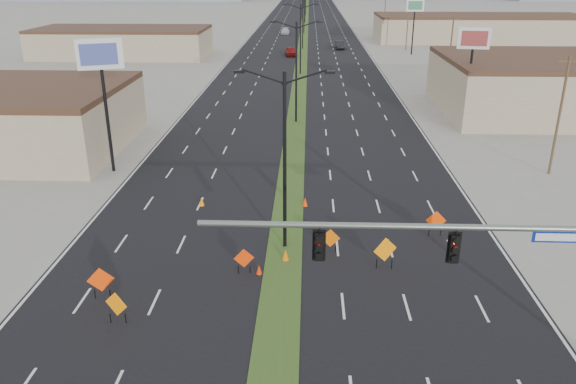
{
  "coord_description": "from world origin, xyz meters",
  "views": [
    {
      "loc": [
        1.21,
        -16.67,
        14.89
      ],
      "look_at": [
        0.16,
        12.44,
        3.2
      ],
      "focal_mm": 35.0,
      "sensor_mm": 36.0,
      "label": 1
    }
  ],
  "objects_px": {
    "cone_3": "(202,202)",
    "pole_sign_east_near": "(473,46)",
    "construction_sign_2": "(244,259)",
    "pole_sign_east_far": "(415,10)",
    "cone_2": "(285,255)",
    "streetlight_0": "(285,157)",
    "construction_sign_3": "(330,239)",
    "streetlight_3": "(303,20)",
    "cone_0": "(259,270)",
    "car_far": "(285,31)",
    "construction_sign_5": "(436,221)",
    "car_left": "(291,51)",
    "streetlight_2": "(301,37)",
    "streetlight_4": "(304,10)",
    "pole_sign_west": "(101,64)",
    "streetlight_1": "(296,69)",
    "construction_sign_1": "(101,281)",
    "construction_sign_4": "(385,251)",
    "car_mid": "(340,45)",
    "cone_1": "(305,202)",
    "signal_mast": "(503,260)",
    "streetlight_5": "(305,3)"
  },
  "relations": [
    {
      "from": "construction_sign_5",
      "to": "pole_sign_east_near",
      "type": "relative_size",
      "value": 0.17
    },
    {
      "from": "streetlight_2",
      "to": "car_left",
      "type": "distance_m",
      "value": 19.31
    },
    {
      "from": "streetlight_3",
      "to": "car_mid",
      "type": "bearing_deg",
      "value": 0.86
    },
    {
      "from": "construction_sign_1",
      "to": "construction_sign_4",
      "type": "distance_m",
      "value": 14.34
    },
    {
      "from": "construction_sign_4",
      "to": "cone_0",
      "type": "height_order",
      "value": "construction_sign_4"
    },
    {
      "from": "car_far",
      "to": "streetlight_0",
      "type": "bearing_deg",
      "value": -87.06
    },
    {
      "from": "streetlight_0",
      "to": "construction_sign_1",
      "type": "distance_m",
      "value": 11.23
    },
    {
      "from": "signal_mast",
      "to": "streetlight_5",
      "type": "bearing_deg",
      "value": 93.26
    },
    {
      "from": "cone_1",
      "to": "cone_2",
      "type": "relative_size",
      "value": 0.93
    },
    {
      "from": "car_mid",
      "to": "construction_sign_2",
      "type": "height_order",
      "value": "car_mid"
    },
    {
      "from": "streetlight_2",
      "to": "pole_sign_east_far",
      "type": "bearing_deg",
      "value": 46.37
    },
    {
      "from": "cone_0",
      "to": "construction_sign_4",
      "type": "bearing_deg",
      "value": 6.92
    },
    {
      "from": "cone_3",
      "to": "pole_sign_east_far",
      "type": "relative_size",
      "value": 0.06
    },
    {
      "from": "streetlight_3",
      "to": "pole_sign_east_far",
      "type": "relative_size",
      "value": 1.04
    },
    {
      "from": "signal_mast",
      "to": "cone_3",
      "type": "relative_size",
      "value": 27.11
    },
    {
      "from": "streetlight_2",
      "to": "pole_sign_east_near",
      "type": "relative_size",
      "value": 1.06
    },
    {
      "from": "signal_mast",
      "to": "construction_sign_5",
      "type": "bearing_deg",
      "value": 88.43
    },
    {
      "from": "streetlight_4",
      "to": "construction_sign_3",
      "type": "xyz_separation_m",
      "value": [
        2.56,
        -112.63,
        -4.58
      ]
    },
    {
      "from": "construction_sign_5",
      "to": "streetlight_1",
      "type": "bearing_deg",
      "value": 109.36
    },
    {
      "from": "car_far",
      "to": "signal_mast",
      "type": "bearing_deg",
      "value": -83.19
    },
    {
      "from": "cone_2",
      "to": "cone_3",
      "type": "distance_m",
      "value": 9.47
    },
    {
      "from": "streetlight_3",
      "to": "car_far",
      "type": "bearing_deg",
      "value": 99.68
    },
    {
      "from": "streetlight_1",
      "to": "pole_sign_east_near",
      "type": "height_order",
      "value": "streetlight_1"
    },
    {
      "from": "streetlight_4",
      "to": "cone_2",
      "type": "height_order",
      "value": "streetlight_4"
    },
    {
      "from": "cone_1",
      "to": "pole_sign_east_far",
      "type": "xyz_separation_m",
      "value": [
        18.97,
        71.15,
        7.57
      ]
    },
    {
      "from": "streetlight_1",
      "to": "streetlight_5",
      "type": "xyz_separation_m",
      "value": [
        0.0,
        112.0,
        0.0
      ]
    },
    {
      "from": "streetlight_4",
      "to": "cone_3",
      "type": "xyz_separation_m",
      "value": [
        -5.83,
        -106.27,
        -5.12
      ]
    },
    {
      "from": "streetlight_0",
      "to": "construction_sign_3",
      "type": "bearing_deg",
      "value": -13.79
    },
    {
      "from": "construction_sign_2",
      "to": "cone_2",
      "type": "height_order",
      "value": "construction_sign_2"
    },
    {
      "from": "streetlight_1",
      "to": "cone_1",
      "type": "relative_size",
      "value": 16.1
    },
    {
      "from": "construction_sign_2",
      "to": "construction_sign_3",
      "type": "xyz_separation_m",
      "value": [
        4.56,
        2.45,
        0.02
      ]
    },
    {
      "from": "car_left",
      "to": "pole_sign_east_far",
      "type": "relative_size",
      "value": 0.48
    },
    {
      "from": "streetlight_3",
      "to": "cone_0",
      "type": "xyz_separation_m",
      "value": [
        -1.22,
        -87.16,
        -5.15
      ]
    },
    {
      "from": "construction_sign_4",
      "to": "pole_sign_west",
      "type": "xyz_separation_m",
      "value": [
        -19.37,
        14.77,
        7.22
      ]
    },
    {
      "from": "signal_mast",
      "to": "cone_1",
      "type": "distance_m",
      "value": 18.13
    },
    {
      "from": "streetlight_4",
      "to": "cone_0",
      "type": "xyz_separation_m",
      "value": [
        -1.22,
        -115.16,
        -5.15
      ]
    },
    {
      "from": "construction_sign_5",
      "to": "pole_sign_east_far",
      "type": "distance_m",
      "value": 76.46
    },
    {
      "from": "streetlight_4",
      "to": "streetlight_0",
      "type": "bearing_deg",
      "value": -90.0
    },
    {
      "from": "construction_sign_2",
      "to": "car_mid",
      "type": "bearing_deg",
      "value": 73.07
    },
    {
      "from": "pole_sign_west",
      "to": "pole_sign_east_far",
      "type": "relative_size",
      "value": 1.05
    },
    {
      "from": "construction_sign_5",
      "to": "cone_0",
      "type": "relative_size",
      "value": 2.96
    },
    {
      "from": "streetlight_1",
      "to": "streetlight_2",
      "type": "bearing_deg",
      "value": 90.0
    },
    {
      "from": "streetlight_3",
      "to": "cone_0",
      "type": "relative_size",
      "value": 18.71
    },
    {
      "from": "construction_sign_3",
      "to": "construction_sign_5",
      "type": "relative_size",
      "value": 0.91
    },
    {
      "from": "cone_1",
      "to": "construction_sign_5",
      "type": "bearing_deg",
      "value": -28.16
    },
    {
      "from": "car_mid",
      "to": "construction_sign_4",
      "type": "height_order",
      "value": "construction_sign_4"
    },
    {
      "from": "cone_3",
      "to": "pole_sign_east_near",
      "type": "distance_m",
      "value": 33.36
    },
    {
      "from": "cone_3",
      "to": "pole_sign_east_far",
      "type": "height_order",
      "value": "pole_sign_east_far"
    },
    {
      "from": "construction_sign_2",
      "to": "pole_sign_east_far",
      "type": "height_order",
      "value": "pole_sign_east_far"
    },
    {
      "from": "car_far",
      "to": "construction_sign_5",
      "type": "distance_m",
      "value": 109.16
    }
  ]
}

